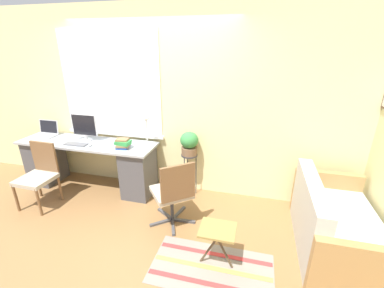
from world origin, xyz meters
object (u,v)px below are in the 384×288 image
at_px(mouse, 90,145).
at_px(desk_chair_wooden, 39,174).
at_px(desk_lamp, 147,129).
at_px(potted_plant, 189,143).
at_px(keyboard, 76,144).
at_px(laptop, 46,132).
at_px(plant_stand, 189,160).
at_px(folding_stool, 217,233).
at_px(office_chair_swivel, 174,192).
at_px(book_stack, 123,144).
at_px(couch_loveseat, 334,228).
at_px(monitor, 84,127).

xyz_separation_m(mouse, desk_chair_wooden, (-0.57, -0.44, -0.32)).
bearing_deg(desk_lamp, potted_plant, 9.26).
xyz_separation_m(keyboard, mouse, (0.24, 0.00, 0.01)).
distance_m(laptop, mouse, 1.01).
distance_m(laptop, plant_stand, 2.40).
height_order(laptop, plant_stand, laptop).
bearing_deg(folding_stool, plant_stand, 116.17).
distance_m(laptop, office_chair_swivel, 2.51).
xyz_separation_m(book_stack, desk_chair_wooden, (-1.07, -0.50, -0.37)).
bearing_deg(folding_stool, desk_lamp, 136.27).
height_order(mouse, couch_loveseat, mouse).
bearing_deg(potted_plant, desk_chair_wooden, -158.22).
relative_size(keyboard, potted_plant, 1.01).
relative_size(keyboard, desk_chair_wooden, 0.39).
bearing_deg(desk_chair_wooden, desk_lamp, 27.94).
relative_size(book_stack, office_chair_swivel, 0.25).
height_order(monitor, book_stack, monitor).
xyz_separation_m(mouse, desk_lamp, (0.80, 0.24, 0.24)).
bearing_deg(desk_lamp, keyboard, -166.69).
relative_size(keyboard, desk_lamp, 0.79).
height_order(plant_stand, potted_plant, potted_plant).
xyz_separation_m(desk_lamp, desk_chair_wooden, (-1.36, -0.69, -0.56)).
bearing_deg(office_chair_swivel, desk_chair_wooden, -38.71).
xyz_separation_m(book_stack, office_chair_swivel, (0.91, -0.48, -0.37)).
xyz_separation_m(laptop, potted_plant, (2.39, 0.11, 0.00)).
bearing_deg(laptop, book_stack, -7.12).
height_order(keyboard, potted_plant, potted_plant).
distance_m(keyboard, plant_stand, 1.70).
xyz_separation_m(laptop, desk_lamp, (1.78, 0.01, 0.21)).
distance_m(keyboard, office_chair_swivel, 1.74).
relative_size(mouse, office_chair_swivel, 0.08).
bearing_deg(folding_stool, laptop, 158.61).
bearing_deg(keyboard, couch_loveseat, -6.34).
height_order(monitor, plant_stand, monitor).
xyz_separation_m(keyboard, plant_stand, (1.65, 0.35, -0.22)).
distance_m(monitor, desk_lamp, 1.01).
distance_m(keyboard, desk_lamp, 1.10).
bearing_deg(couch_loveseat, desk_chair_wooden, 90.83).
bearing_deg(mouse, couch_loveseat, -6.84).
height_order(desk_lamp, book_stack, desk_lamp).
xyz_separation_m(book_stack, folding_stool, (1.54, -1.00, -0.43)).
distance_m(laptop, book_stack, 1.49).
xyz_separation_m(monitor, desk_chair_wooden, (-0.36, -0.65, -0.52)).
distance_m(couch_loveseat, folding_stool, 1.34).
bearing_deg(folding_stool, keyboard, 157.53).
bearing_deg(desk_chair_wooden, keyboard, 54.97).
relative_size(mouse, book_stack, 0.31).
relative_size(plant_stand, potted_plant, 1.89).
height_order(monitor, keyboard, monitor).
xyz_separation_m(monitor, potted_plant, (1.61, 0.14, -0.16)).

